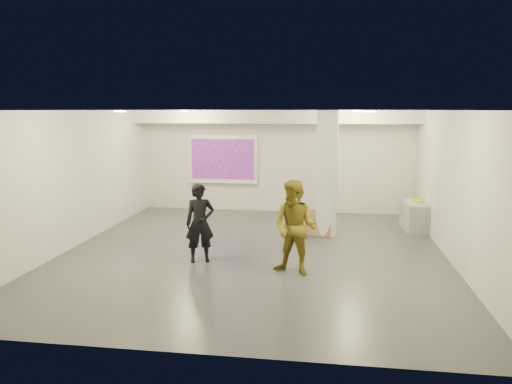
% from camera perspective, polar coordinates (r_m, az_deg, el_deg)
% --- Properties ---
extents(floor, '(8.00, 9.00, 0.01)m').
position_cam_1_polar(floor, '(10.69, -0.31, -6.98)').
color(floor, '#36393E').
rests_on(floor, ground).
extents(ceiling, '(8.00, 9.00, 0.01)m').
position_cam_1_polar(ceiling, '(10.25, -0.33, 9.33)').
color(ceiling, silver).
rests_on(ceiling, floor).
extents(wall_back, '(8.00, 0.01, 3.00)m').
position_cam_1_polar(wall_back, '(14.79, 2.31, 3.52)').
color(wall_back, silver).
rests_on(wall_back, floor).
extents(wall_front, '(8.00, 0.01, 3.00)m').
position_cam_1_polar(wall_front, '(6.04, -6.79, -5.18)').
color(wall_front, silver).
rests_on(wall_front, floor).
extents(wall_left, '(0.01, 9.00, 3.00)m').
position_cam_1_polar(wall_left, '(11.65, -20.17, 1.36)').
color(wall_left, silver).
rests_on(wall_left, floor).
extents(wall_right, '(0.01, 9.00, 3.00)m').
position_cam_1_polar(wall_right, '(10.54, 21.72, 0.48)').
color(wall_right, silver).
rests_on(wall_right, floor).
extents(soffit_band, '(8.00, 1.10, 0.36)m').
position_cam_1_polar(soffit_band, '(14.17, 2.10, 8.61)').
color(soffit_band, silver).
rests_on(soffit_band, ceiling).
extents(downlight_nw, '(0.22, 0.22, 0.02)m').
position_cam_1_polar(downlight_nw, '(13.18, -8.27, 9.16)').
color(downlight_nw, '#FFF87E').
rests_on(downlight_nw, ceiling).
extents(downlight_ne, '(0.22, 0.22, 0.02)m').
position_cam_1_polar(downlight_ne, '(12.65, 11.45, 9.07)').
color(downlight_ne, '#FFF87E').
rests_on(downlight_ne, ceiling).
extents(downlight_sw, '(0.22, 0.22, 0.02)m').
position_cam_1_polar(downlight_sw, '(9.41, -15.29, 8.87)').
color(downlight_sw, '#FFF87E').
rests_on(downlight_sw, ceiling).
extents(downlight_se, '(0.22, 0.22, 0.02)m').
position_cam_1_polar(downlight_se, '(8.66, 12.84, 8.95)').
color(downlight_se, '#FFF87E').
rests_on(downlight_se, ceiling).
extents(column, '(0.52, 0.52, 3.00)m').
position_cam_1_polar(column, '(12.03, 8.07, 2.08)').
color(column, silver).
rests_on(column, floor).
extents(projection_screen, '(2.10, 0.13, 1.42)m').
position_cam_1_polar(projection_screen, '(15.00, -3.81, 3.69)').
color(projection_screen, white).
rests_on(projection_screen, wall_back).
extents(credenza, '(0.59, 1.25, 0.71)m').
position_cam_1_polar(credenza, '(13.23, 17.64, -2.64)').
color(credenza, gray).
rests_on(credenza, floor).
extents(papers_stack, '(0.29, 0.34, 0.02)m').
position_cam_1_polar(papers_stack, '(13.31, 17.48, -0.96)').
color(papers_stack, silver).
rests_on(papers_stack, credenza).
extents(postit_pad, '(0.30, 0.38, 0.03)m').
position_cam_1_polar(postit_pad, '(13.31, 17.85, -0.94)').
color(postit_pad, yellow).
rests_on(postit_pad, credenza).
extents(cardboard_back, '(0.60, 0.30, 0.63)m').
position_cam_1_polar(cardboard_back, '(12.10, 7.25, -3.57)').
color(cardboard_back, '#8F6646').
rests_on(cardboard_back, floor).
extents(cardboard_front, '(0.54, 0.31, 0.55)m').
position_cam_1_polar(cardboard_front, '(12.19, 6.41, -3.64)').
color(cardboard_front, '#8F6646').
rests_on(cardboard_front, floor).
extents(woman, '(0.67, 0.55, 1.58)m').
position_cam_1_polar(woman, '(9.96, -6.42, -3.56)').
color(woman, black).
rests_on(woman, floor).
extents(man, '(1.02, 0.90, 1.75)m').
position_cam_1_polar(man, '(9.19, 4.50, -4.08)').
color(man, olive).
rests_on(man, floor).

